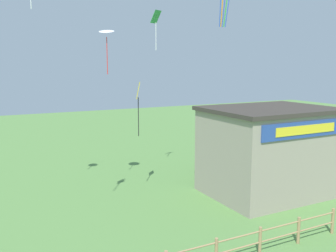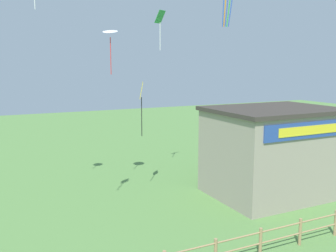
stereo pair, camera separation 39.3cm
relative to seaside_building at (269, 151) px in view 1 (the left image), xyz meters
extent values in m
cylinder|color=#9E7F56|center=(-5.71, -5.89, -2.11)|extent=(0.14, 0.14, 1.24)
cylinder|color=#9E7F56|center=(-3.48, -5.89, -2.11)|extent=(0.14, 0.14, 1.24)
cylinder|color=#9E7F56|center=(-1.25, -5.89, -2.11)|extent=(0.14, 0.14, 1.24)
cylinder|color=#9E7F56|center=(-9.06, -5.89, -1.67)|extent=(15.63, 0.07, 0.07)
cube|color=gray|center=(0.00, 0.01, -0.14)|extent=(7.33, 5.54, 5.19)
cube|color=#38332D|center=(0.00, 0.01, 2.58)|extent=(7.63, 5.84, 0.24)
cube|color=#284799|center=(0.00, -2.80, 1.76)|extent=(6.23, 0.08, 0.90)
cube|color=yellow|center=(0.00, -2.85, 1.76)|extent=(4.40, 0.04, 0.49)
cylinder|color=blue|center=(-3.90, -0.05, 8.45)|extent=(0.21, 0.36, 2.28)
cylinder|color=orange|center=(-3.79, -0.08, 8.45)|extent=(0.13, 0.38, 2.28)
cylinder|color=blue|center=(-3.68, -0.09, 8.45)|extent=(0.05, 0.37, 2.28)
cylinder|color=green|center=(-3.55, -0.10, 8.45)|extent=(0.13, 0.38, 2.28)
cylinder|color=blue|center=(-3.42, -0.10, 8.45)|extent=(0.21, 0.36, 2.28)
cube|color=yellow|center=(-7.26, 3.49, 3.75)|extent=(0.47, 0.77, 1.02)
cylinder|color=black|center=(-7.26, 3.49, 2.15)|extent=(0.05, 0.05, 2.37)
cube|color=green|center=(-4.92, 5.87, 8.43)|extent=(0.80, 0.72, 0.81)
cylinder|color=white|center=(-4.92, 5.87, 7.15)|extent=(0.05, 0.05, 1.82)
cone|color=white|center=(-8.80, 4.50, 7.25)|extent=(1.23, 1.22, 0.31)
cylinder|color=red|center=(-8.80, 4.50, 5.79)|extent=(0.05, 0.05, 2.19)
camera|label=1|loc=(-15.98, -17.27, 5.20)|focal=40.00mm
camera|label=2|loc=(-15.63, -17.44, 5.20)|focal=40.00mm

